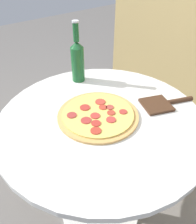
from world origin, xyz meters
TOP-DOWN VIEW (x-y plane):
  - ground_plane at (0.00, 0.00)m, footprint 8.00×8.00m
  - table at (0.00, 0.00)m, footprint 0.84×0.84m
  - pizza at (-0.01, -0.01)m, footprint 0.33×0.33m
  - beer_bottle at (-0.30, 0.10)m, footprint 0.06×0.06m
  - pizza_paddle at (0.11, 0.25)m, footprint 0.16×0.24m

SIDE VIEW (x-z plane):
  - ground_plane at x=0.00m, z-range 0.00..0.00m
  - table at x=0.00m, z-range 0.17..0.88m
  - pizza_paddle at x=0.11m, z-range 0.70..0.72m
  - pizza at x=-0.01m, z-range 0.71..0.72m
  - beer_bottle at x=-0.30m, z-range 0.67..0.96m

